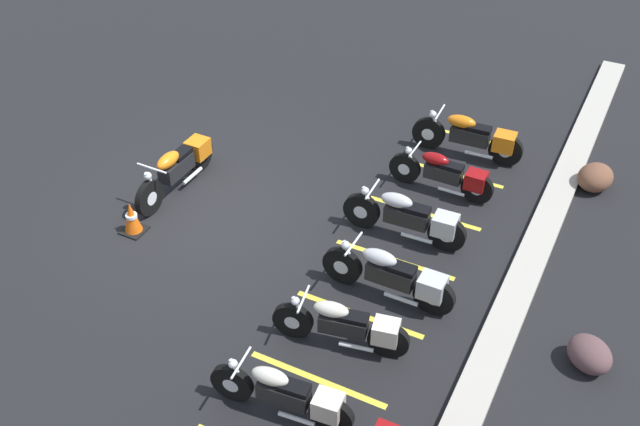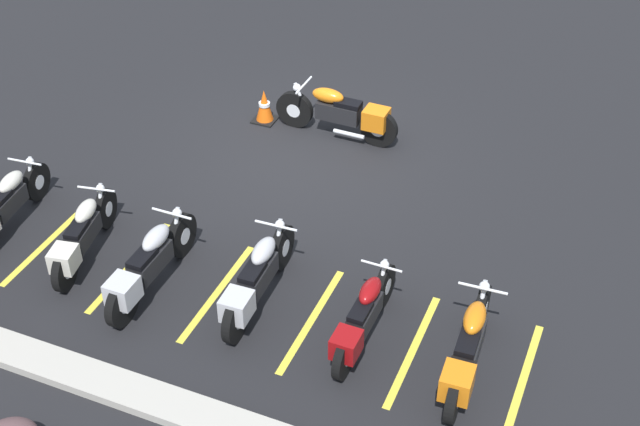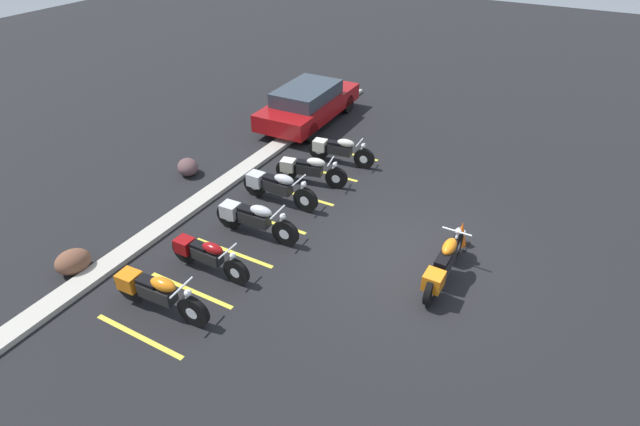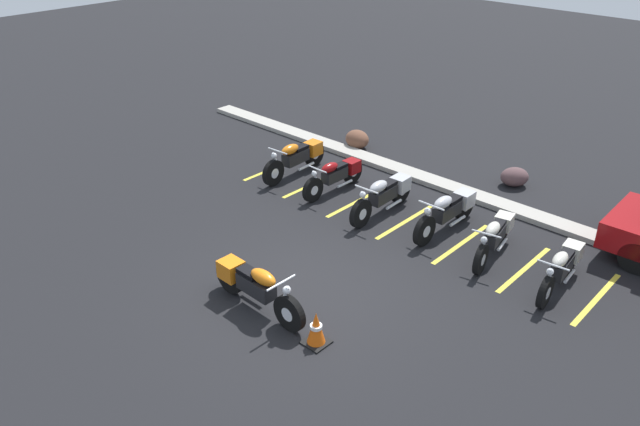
# 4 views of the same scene
# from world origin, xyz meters

# --- Properties ---
(ground) EXTENTS (60.00, 60.00, 0.00)m
(ground) POSITION_xyz_m (0.00, 0.00, 0.00)
(ground) COLOR black
(motorcycle_orange_featured) EXTENTS (2.22, 0.62, 0.87)m
(motorcycle_orange_featured) POSITION_xyz_m (-0.32, -0.79, 0.46)
(motorcycle_orange_featured) COLOR black
(motorcycle_orange_featured) RESTS_ON ground
(parked_bike_0) EXTENTS (0.62, 2.21, 0.87)m
(parked_bike_0) POSITION_xyz_m (-3.74, 3.74, 0.46)
(parked_bike_0) COLOR black
(parked_bike_0) RESTS_ON ground
(parked_bike_1) EXTENTS (0.56, 2.01, 0.79)m
(parked_bike_1) POSITION_xyz_m (-2.37, 3.68, 0.42)
(parked_bike_1) COLOR black
(parked_bike_1) RESTS_ON ground
(parked_bike_2) EXTENTS (0.61, 2.19, 0.86)m
(parked_bike_2) POSITION_xyz_m (-0.83, 3.57, 0.46)
(parked_bike_2) COLOR black
(parked_bike_2) RESTS_ON ground
(parked_bike_3) EXTENTS (0.61, 2.19, 0.86)m
(parked_bike_3) POSITION_xyz_m (0.64, 3.89, 0.46)
(parked_bike_3) COLOR black
(parked_bike_3) RESTS_ON ground
(parked_bike_4) EXTENTS (0.71, 2.01, 0.80)m
(parked_bike_4) POSITION_xyz_m (1.86, 3.67, 0.42)
(parked_bike_4) COLOR black
(parked_bike_4) RESTS_ON ground
(parked_bike_5) EXTENTS (0.58, 2.03, 0.80)m
(parked_bike_5) POSITION_xyz_m (3.31, 3.50, 0.42)
(parked_bike_5) COLOR black
(parked_bike_5) RESTS_ON ground
(concrete_curb) EXTENTS (18.00, 0.50, 0.12)m
(concrete_curb) POSITION_xyz_m (0.00, 5.60, 0.06)
(concrete_curb) COLOR #A8A399
(concrete_curb) RESTS_ON ground
(landscape_rock_0) EXTENTS (0.89, 0.81, 0.50)m
(landscape_rock_0) POSITION_xyz_m (-3.75, 6.11, 0.25)
(landscape_rock_0) COLOR brown
(landscape_rock_0) RESTS_ON ground
(landscape_rock_1) EXTENTS (0.88, 0.89, 0.46)m
(landscape_rock_1) POSITION_xyz_m (0.65, 6.86, 0.23)
(landscape_rock_1) COLOR brown
(landscape_rock_1) RESTS_ON ground
(traffic_cone) EXTENTS (0.40, 0.40, 0.60)m
(traffic_cone) POSITION_xyz_m (1.13, -0.76, 0.28)
(traffic_cone) COLOR black
(traffic_cone) RESTS_ON ground
(stall_line_0) EXTENTS (0.10, 2.10, 0.00)m
(stall_line_0) POSITION_xyz_m (-4.44, 3.57, 0.00)
(stall_line_0) COLOR gold
(stall_line_0) RESTS_ON ground
(stall_line_1) EXTENTS (0.10, 2.10, 0.00)m
(stall_line_1) POSITION_xyz_m (-3.03, 3.57, 0.00)
(stall_line_1) COLOR gold
(stall_line_1) RESTS_ON ground
(stall_line_2) EXTENTS (0.10, 2.10, 0.00)m
(stall_line_2) POSITION_xyz_m (-1.62, 3.57, 0.00)
(stall_line_2) COLOR gold
(stall_line_2) RESTS_ON ground
(stall_line_3) EXTENTS (0.10, 2.10, 0.00)m
(stall_line_3) POSITION_xyz_m (-0.21, 3.57, 0.00)
(stall_line_3) COLOR gold
(stall_line_3) RESTS_ON ground
(stall_line_4) EXTENTS (0.10, 2.10, 0.00)m
(stall_line_4) POSITION_xyz_m (1.20, 3.57, 0.00)
(stall_line_4) COLOR gold
(stall_line_4) RESTS_ON ground
(stall_line_5) EXTENTS (0.10, 2.10, 0.00)m
(stall_line_5) POSITION_xyz_m (2.60, 3.57, 0.00)
(stall_line_5) COLOR gold
(stall_line_5) RESTS_ON ground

